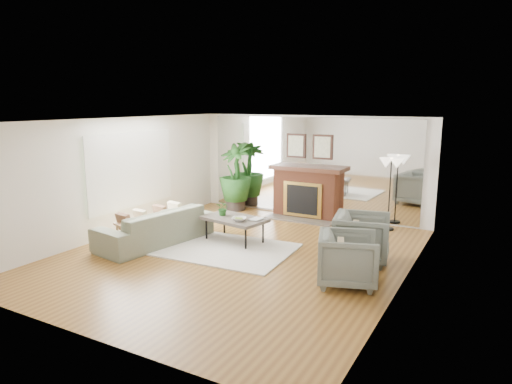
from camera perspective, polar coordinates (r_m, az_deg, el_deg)
The scene contains 18 objects.
ground at distance 8.65m, azimuth -2.37°, elevation -7.84°, with size 7.00×7.00×0.00m, color brown.
wall_left at distance 10.19m, azimuth -16.96°, elevation 1.84°, with size 0.02×7.00×2.50m, color white.
wall_right at distance 7.27m, azimuth 18.14°, elevation -1.86°, with size 0.02×7.00×2.50m, color white.
wall_back at distance 11.41m, azimuth 6.72°, elevation 3.21°, with size 6.00×0.02×2.50m, color white.
mirror_panel at distance 11.40m, azimuth 6.68°, elevation 3.20°, with size 5.40×0.04×2.40m, color silver.
window_panel at distance 10.43m, azimuth -15.31°, elevation 2.69°, with size 0.04×2.40×1.50m, color #B2E09E.
fireplace at distance 11.30m, azimuth 6.21°, elevation 0.11°, with size 1.85×0.83×2.05m.
area_rug at distance 8.95m, azimuth -4.10°, elevation -7.11°, with size 2.61×1.86×0.03m, color silver.
coffee_table at distance 9.29m, azimuth -2.74°, elevation -3.47°, with size 1.40×0.97×0.51m.
sofa at distance 9.45m, azimuth -12.47°, elevation -4.21°, with size 2.43×0.95×0.71m, color gray.
armchair_back at distance 8.40m, azimuth 13.09°, elevation -5.60°, with size 0.93×0.96×0.88m, color slate.
armchair_front at distance 7.34m, azimuth 11.42°, elevation -8.19°, with size 0.89×0.91×0.83m, color slate.
side_table at distance 9.01m, azimuth -15.30°, elevation -4.33°, with size 0.63×0.63×0.56m.
potted_ficus at distance 11.98m, azimuth -2.59°, elevation 2.20°, with size 1.02×1.02×1.78m.
floor_lamp at distance 10.42m, azimuth 16.52°, elevation 2.79°, with size 0.53×0.29×1.62m.
tabletop_plant at distance 9.43m, azimuth -4.14°, elevation -2.03°, with size 0.28×0.24×0.31m, color #275E22.
fruit_bowl at distance 9.01m, azimuth -2.15°, elevation -3.40°, with size 0.29×0.29×0.07m, color brown.
book at distance 9.18m, azimuth -0.44°, elevation -3.29°, with size 0.21×0.28×0.02m, color brown.
Camera 1 is at (4.26, -6.98, 2.82)m, focal length 32.00 mm.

